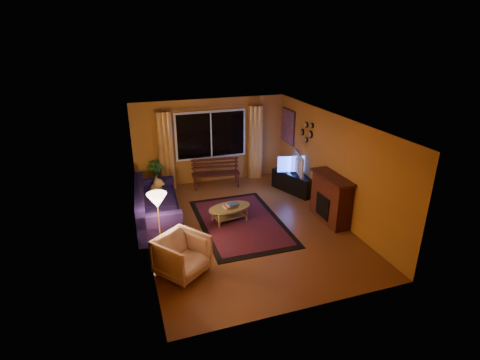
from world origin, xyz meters
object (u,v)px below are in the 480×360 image
object	(u,v)px
armchair	(182,254)
bench	(216,180)
sofa	(157,205)
coffee_table	(230,214)
floor_lamp	(159,224)
tv_console	(294,182)

from	to	relation	value
armchair	bench	bearing A→B (deg)	28.98
sofa	armchair	xyz separation A→B (m)	(0.18, -2.20, -0.03)
coffee_table	armchair	bearing A→B (deg)	-130.62
bench	sofa	distance (m)	2.51
sofa	floor_lamp	world-z (taller)	floor_lamp
bench	armchair	bearing A→B (deg)	-107.21
armchair	tv_console	xyz separation A→B (m)	(3.71, 2.83, -0.15)
sofa	floor_lamp	distance (m)	1.36
bench	armchair	size ratio (longest dim) A/B	1.61
floor_lamp	coffee_table	distance (m)	2.00
armchair	floor_lamp	distance (m)	0.93
armchair	floor_lamp	xyz separation A→B (m)	(-0.29, 0.85, 0.23)
bench	coffee_table	world-z (taller)	bench
armchair	coffee_table	bearing A→B (deg)	12.25
sofa	coffee_table	size ratio (longest dim) A/B	2.15
coffee_table	bench	bearing A→B (deg)	83.47
sofa	coffee_table	bearing A→B (deg)	-13.07
bench	floor_lamp	distance (m)	3.62
sofa	tv_console	xyz separation A→B (m)	(3.89, 0.63, -0.18)
bench	armchair	world-z (taller)	armchair
bench	floor_lamp	world-z (taller)	floor_lamp
sofa	tv_console	bearing A→B (deg)	13.08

